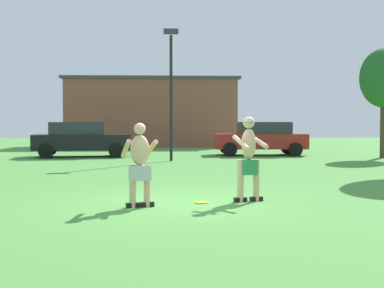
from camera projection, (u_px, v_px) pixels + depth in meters
ground_plane at (180, 203)px, 10.76m from camera, size 80.00×80.00×0.00m
player_with_cap at (249, 155)px, 10.88m from camera, size 0.68×0.70×1.74m
player_in_gray at (140, 163)px, 10.18m from camera, size 0.74×0.64×1.61m
frisbee at (201, 203)px, 10.71m from camera, size 0.26×0.26×0.03m
car_red_near_post at (261, 138)px, 25.40m from camera, size 4.34×2.11×1.58m
car_black_mid_lot at (81, 139)px, 24.32m from camera, size 4.47×2.40×1.58m
lamp_post at (171, 80)px, 21.70m from camera, size 0.60×0.24×5.34m
outbuilding_behind_lot at (152, 112)px, 34.96m from camera, size 11.02×5.09×4.37m
tree_near_building at (384, 79)px, 23.61m from camera, size 2.12×2.12×4.84m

